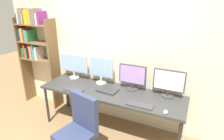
{
  "coord_description": "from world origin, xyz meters",
  "views": [
    {
      "loc": [
        1.18,
        -1.87,
        2.14
      ],
      "look_at": [
        0.0,
        0.65,
        1.09
      ],
      "focal_mm": 30.34,
      "sensor_mm": 36.0,
      "label": 1
    }
  ],
  "objects_px": {
    "monitor_far_right": "(169,82)",
    "desk": "(111,94)",
    "keyboard_left": "(74,90)",
    "laptop_closed": "(108,90)",
    "office_chair": "(79,138)",
    "monitor_center_right": "(132,76)",
    "computer_mouse": "(166,112)",
    "monitor_center_left": "(101,69)",
    "keyboard_right": "(140,105)",
    "bookshelf": "(34,43)",
    "monitor_far_left": "(74,64)"
  },
  "relations": [
    {
      "from": "monitor_far_right",
      "to": "desk",
      "type": "bearing_deg",
      "value": -166.13
    },
    {
      "from": "monitor_far_right",
      "to": "keyboard_left",
      "type": "distance_m",
      "value": 1.5
    },
    {
      "from": "laptop_closed",
      "to": "office_chair",
      "type": "bearing_deg",
      "value": -88.45
    },
    {
      "from": "monitor_center_right",
      "to": "computer_mouse",
      "type": "relative_size",
      "value": 4.63
    },
    {
      "from": "monitor_center_left",
      "to": "keyboard_left",
      "type": "xyz_separation_m",
      "value": [
        -0.27,
        -0.44,
        -0.26
      ]
    },
    {
      "from": "monitor_center_left",
      "to": "laptop_closed",
      "type": "height_order",
      "value": "monitor_center_left"
    },
    {
      "from": "monitor_center_right",
      "to": "keyboard_right",
      "type": "bearing_deg",
      "value": -58.28
    },
    {
      "from": "desk",
      "to": "office_chair",
      "type": "distance_m",
      "value": 0.87
    },
    {
      "from": "bookshelf",
      "to": "monitor_far_right",
      "type": "height_order",
      "value": "bookshelf"
    },
    {
      "from": "desk",
      "to": "keyboard_left",
      "type": "relative_size",
      "value": 7.19
    },
    {
      "from": "monitor_far_left",
      "to": "computer_mouse",
      "type": "bearing_deg",
      "value": -14.83
    },
    {
      "from": "bookshelf",
      "to": "computer_mouse",
      "type": "xyz_separation_m",
      "value": [
        2.71,
        -0.49,
        -0.56
      ]
    },
    {
      "from": "keyboard_left",
      "to": "monitor_far_right",
      "type": "bearing_deg",
      "value": 17.3
    },
    {
      "from": "keyboard_left",
      "to": "office_chair",
      "type": "bearing_deg",
      "value": -51.07
    },
    {
      "from": "keyboard_left",
      "to": "computer_mouse",
      "type": "height_order",
      "value": "computer_mouse"
    },
    {
      "from": "bookshelf",
      "to": "monitor_center_left",
      "type": "bearing_deg",
      "value": -0.69
    },
    {
      "from": "monitor_center_right",
      "to": "keyboard_right",
      "type": "height_order",
      "value": "monitor_center_right"
    },
    {
      "from": "desk",
      "to": "monitor_far_right",
      "type": "distance_m",
      "value": 0.93
    },
    {
      "from": "desk",
      "to": "keyboard_right",
      "type": "distance_m",
      "value": 0.61
    },
    {
      "from": "monitor_far_left",
      "to": "keyboard_left",
      "type": "xyz_separation_m",
      "value": [
        0.3,
        -0.44,
        -0.26
      ]
    },
    {
      "from": "office_chair",
      "to": "keyboard_right",
      "type": "relative_size",
      "value": 2.67
    },
    {
      "from": "desk",
      "to": "computer_mouse",
      "type": "xyz_separation_m",
      "value": [
        0.92,
        -0.26,
        0.06
      ]
    },
    {
      "from": "desk",
      "to": "keyboard_right",
      "type": "xyz_separation_m",
      "value": [
        0.56,
        -0.23,
        0.06
      ]
    },
    {
      "from": "office_chair",
      "to": "bookshelf",
      "type": "bearing_deg",
      "value": 148.56
    },
    {
      "from": "monitor_far_left",
      "to": "computer_mouse",
      "type": "height_order",
      "value": "monitor_far_left"
    },
    {
      "from": "bookshelf",
      "to": "office_chair",
      "type": "height_order",
      "value": "bookshelf"
    },
    {
      "from": "desk",
      "to": "office_chair",
      "type": "xyz_separation_m",
      "value": [
        -0.09,
        -0.81,
        -0.29
      ]
    },
    {
      "from": "desk",
      "to": "laptop_closed",
      "type": "height_order",
      "value": "laptop_closed"
    },
    {
      "from": "monitor_far_left",
      "to": "desk",
      "type": "bearing_deg",
      "value": -13.87
    },
    {
      "from": "bookshelf",
      "to": "keyboard_right",
      "type": "distance_m",
      "value": 2.46
    },
    {
      "from": "monitor_far_left",
      "to": "computer_mouse",
      "type": "distance_m",
      "value": 1.86
    },
    {
      "from": "monitor_center_left",
      "to": "monitor_far_right",
      "type": "relative_size",
      "value": 1.05
    },
    {
      "from": "desk",
      "to": "bookshelf",
      "type": "height_order",
      "value": "bookshelf"
    },
    {
      "from": "office_chair",
      "to": "laptop_closed",
      "type": "relative_size",
      "value": 3.09
    },
    {
      "from": "laptop_closed",
      "to": "monitor_far_right",
      "type": "bearing_deg",
      "value": 18.03
    },
    {
      "from": "office_chair",
      "to": "keyboard_right",
      "type": "xyz_separation_m",
      "value": [
        0.65,
        0.58,
        0.35
      ]
    },
    {
      "from": "office_chair",
      "to": "monitor_center_right",
      "type": "bearing_deg",
      "value": 69.8
    },
    {
      "from": "monitor_center_right",
      "to": "laptop_closed",
      "type": "bearing_deg",
      "value": -146.65
    },
    {
      "from": "monitor_far_left",
      "to": "keyboard_right",
      "type": "relative_size",
      "value": 1.59
    },
    {
      "from": "bookshelf",
      "to": "monitor_far_left",
      "type": "height_order",
      "value": "bookshelf"
    },
    {
      "from": "desk",
      "to": "monitor_center_right",
      "type": "height_order",
      "value": "monitor_center_right"
    },
    {
      "from": "keyboard_left",
      "to": "laptop_closed",
      "type": "relative_size",
      "value": 1.03
    },
    {
      "from": "keyboard_left",
      "to": "bookshelf",
      "type": "bearing_deg",
      "value": 159.55
    },
    {
      "from": "monitor_center_right",
      "to": "desk",
      "type": "bearing_deg",
      "value": -143.48
    },
    {
      "from": "office_chair",
      "to": "keyboard_left",
      "type": "distance_m",
      "value": 0.83
    },
    {
      "from": "computer_mouse",
      "to": "office_chair",
      "type": "bearing_deg",
      "value": -151.2
    },
    {
      "from": "keyboard_left",
      "to": "keyboard_right",
      "type": "relative_size",
      "value": 0.89
    },
    {
      "from": "keyboard_left",
      "to": "keyboard_right",
      "type": "height_order",
      "value": "same"
    },
    {
      "from": "bookshelf",
      "to": "monitor_far_right",
      "type": "xyz_separation_m",
      "value": [
        2.65,
        -0.02,
        -0.34
      ]
    },
    {
      "from": "monitor_center_right",
      "to": "monitor_far_right",
      "type": "distance_m",
      "value": 0.57
    }
  ]
}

